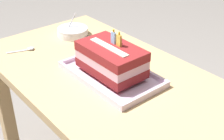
% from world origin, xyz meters
% --- Properties ---
extents(dining_table, '(1.19, 0.61, 0.70)m').
position_xyz_m(dining_table, '(0.00, 0.00, 0.59)').
color(dining_table, tan).
rests_on(dining_table, ground_plane).
extents(foil_tray, '(0.38, 0.23, 0.02)m').
position_xyz_m(foil_tray, '(-0.01, 0.00, 0.70)').
color(foil_tray, silver).
rests_on(foil_tray, dining_table).
extents(birthday_cake, '(0.25, 0.15, 0.16)m').
position_xyz_m(birthday_cake, '(-0.01, 0.00, 0.77)').
color(birthday_cake, maroon).
rests_on(birthday_cake, foil_tray).
extents(bowl_stack, '(0.14, 0.14, 0.10)m').
position_xyz_m(bowl_stack, '(-0.42, 0.10, 0.72)').
color(bowl_stack, white).
rests_on(bowl_stack, dining_table).
extents(serving_spoon_by_bowls, '(0.06, 0.12, 0.01)m').
position_xyz_m(serving_spoon_by_bowls, '(-0.41, -0.14, 0.70)').
color(serving_spoon_by_bowls, silver).
rests_on(serving_spoon_by_bowls, dining_table).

